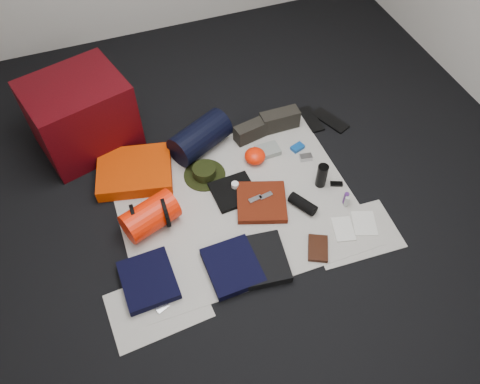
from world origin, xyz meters
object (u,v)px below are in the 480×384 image
object	(u,v)px
red_cabinet	(81,115)
paperback_book	(318,248)
stuff_sack	(150,216)
sleeping_pad	(135,171)
navy_duffel	(200,137)
water_bottle	(322,176)
compact_camera	(306,157)

from	to	relation	value
red_cabinet	paperback_book	xyz separation A→B (m)	(1.22, -1.48, -0.26)
stuff_sack	paperback_book	world-z (taller)	stuff_sack
sleeping_pad	stuff_sack	size ratio (longest dim) A/B	1.45
navy_duffel	paperback_book	world-z (taller)	navy_duffel
sleeping_pad	water_bottle	world-z (taller)	water_bottle
navy_duffel	paperback_book	size ratio (longest dim) A/B	2.37
red_cabinet	stuff_sack	world-z (taller)	red_cabinet
sleeping_pad	navy_duffel	xyz separation A→B (m)	(0.53, 0.10, 0.07)
stuff_sack	navy_duffel	xyz separation A→B (m)	(0.52, 0.56, 0.01)
water_bottle	paperback_book	size ratio (longest dim) A/B	0.99
red_cabinet	stuff_sack	bearing A→B (deg)	-89.75
stuff_sack	water_bottle	distance (m)	1.22
sleeping_pad	water_bottle	size ratio (longest dim) A/B	2.74
stuff_sack	navy_duffel	bearing A→B (deg)	47.27
sleeping_pad	compact_camera	world-z (taller)	sleeping_pad
red_cabinet	navy_duffel	xyz separation A→B (m)	(0.78, -0.36, -0.15)
navy_duffel	water_bottle	world-z (taller)	navy_duffel
compact_camera	paperback_book	xyz separation A→B (m)	(-0.26, -0.74, -0.00)
paperback_book	sleeping_pad	bearing A→B (deg)	159.67
red_cabinet	navy_duffel	size ratio (longest dim) A/B	1.47
compact_camera	sleeping_pad	bearing A→B (deg)	176.72
navy_duffel	sleeping_pad	bearing A→B (deg)	163.78
sleeping_pad	water_bottle	distance (m)	1.34
paperback_book	red_cabinet	bearing A→B (deg)	155.66
sleeping_pad	compact_camera	distance (m)	1.26
water_bottle	compact_camera	bearing A→B (deg)	88.69
stuff_sack	compact_camera	xyz separation A→B (m)	(1.22, 0.18, -0.09)
stuff_sack	paperback_book	xyz separation A→B (m)	(0.96, -0.56, -0.09)
sleeping_pad	red_cabinet	bearing A→B (deg)	118.79
compact_camera	paperback_book	bearing A→B (deg)	-99.79
red_cabinet	compact_camera	bearing A→B (deg)	-42.30
stuff_sack	water_bottle	xyz separation A→B (m)	(1.21, -0.07, -0.01)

